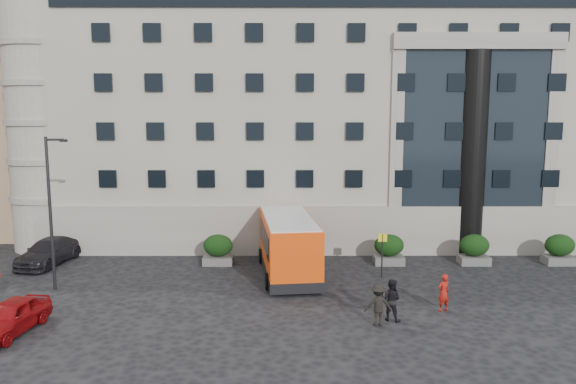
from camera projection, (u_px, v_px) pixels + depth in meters
name	position (u px, v px, depth m)	size (l,w,h in m)	color
ground	(283.00, 309.00, 26.51)	(120.00, 120.00, 0.00)	black
civic_building	(356.00, 113.00, 46.96)	(44.00, 24.00, 18.00)	gray
entrance_column	(472.00, 154.00, 35.77)	(1.80, 1.80, 13.00)	black
apartment_far	(43.00, 94.00, 62.38)	(13.00, 13.00, 22.00)	brown
hedge_a	(218.00, 249.00, 34.07)	(1.80, 1.26, 1.84)	#535351
hedge_b	(304.00, 249.00, 34.09)	(1.80, 1.26, 1.84)	#535351
hedge_c	(389.00, 249.00, 34.11)	(1.80, 1.26, 1.84)	#535351
hedge_d	(474.00, 249.00, 34.12)	(1.80, 1.26, 1.84)	#535351
hedge_e	(559.00, 249.00, 34.14)	(1.80, 1.26, 1.84)	#535351
street_lamp	(51.00, 208.00, 28.80)	(1.16, 0.18, 8.00)	#262628
bus_stop_sign	(382.00, 248.00, 31.22)	(0.50, 0.08, 2.52)	#262628
minibus	(288.00, 243.00, 31.81)	(3.66, 8.24, 3.33)	#ED460B
red_truck	(98.00, 209.00, 44.44)	(3.64, 5.87, 2.93)	maroon
parked_car_a	(10.00, 317.00, 23.64)	(1.67, 4.16, 1.42)	maroon
parked_car_c	(49.00, 252.00, 34.19)	(2.11, 5.20, 1.51)	black
parked_car_d	(63.00, 233.00, 39.51)	(2.43, 5.26, 1.46)	black
pedestrian_a	(444.00, 293.00, 26.17)	(0.65, 0.43, 1.79)	#9E180F
pedestrian_b	(391.00, 300.00, 25.03)	(0.93, 0.72, 1.91)	black
pedestrian_c	(378.00, 305.00, 24.44)	(1.21, 0.70, 1.87)	black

